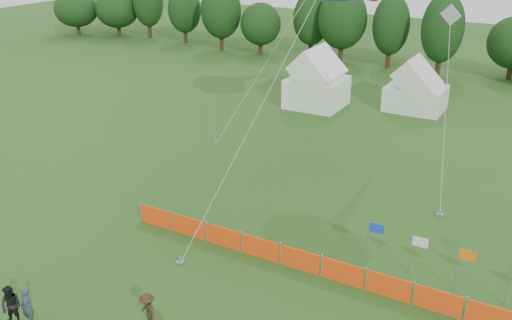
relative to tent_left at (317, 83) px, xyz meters
The scene contains 10 objects.
treeline 18.15m from the tent_left, 59.64° to the left, with size 104.57×8.78×8.36m.
tent_left is the anchor object (origin of this frame).
tent_right 7.99m from the tent_left, 21.61° to the left, with size 4.61×3.69×3.25m.
barrier_fence 25.26m from the tent_left, 63.53° to the right, with size 21.90×0.06×1.00m.
flag_row 26.43m from the tent_left, 50.84° to the right, with size 10.73×0.78×2.20m.
spectator_a 31.10m from the tent_left, 86.56° to the right, with size 0.58×0.38×1.60m, color #2C3C4A.
spectator_b 31.38m from the tent_left, 87.49° to the right, with size 0.82×0.64×1.70m, color black.
spectator_c 29.64m from the tent_left, 78.25° to the right, with size 1.02×0.59×1.58m, color #342514.
small_kite_white 17.08m from the tent_left, 41.50° to the right, with size 2.49×5.23×10.17m.
small_kite_dark 6.15m from the tent_left, 106.21° to the right, with size 2.60×12.19×10.62m.
Camera 1 is at (10.64, -12.75, 14.27)m, focal length 40.00 mm.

